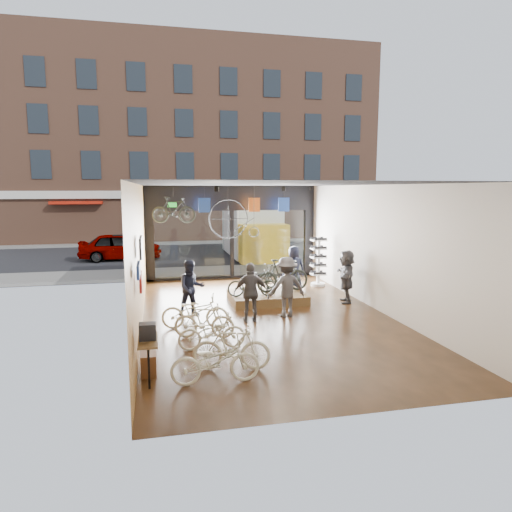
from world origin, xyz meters
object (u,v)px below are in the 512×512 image
object	(u,v)px
display_bike_left	(252,284)
customer_2	(251,292)
floor_bike_2	(212,332)
hung_bike	(174,210)
display_platform	(267,297)
floor_bike_0	(215,361)
box_truck	(255,232)
street_car	(121,246)
floor_bike_4	(195,312)
display_bike_right	(259,278)
sunglasses_rack	(318,261)
penny_farthing	(236,220)
customer_5	(346,276)
display_bike_mid	(283,275)
customer_1	(191,288)
floor_bike_1	(232,347)
customer_4	(294,268)
floor_bike_3	(204,321)
customer_3	(286,287)

from	to	relation	value
display_bike_left	customer_2	world-z (taller)	customer_2
floor_bike_2	hung_bike	distance (m)	7.07
floor_bike_2	display_bike_left	distance (m)	4.07
display_platform	floor_bike_0	bearing A→B (deg)	-112.51
hung_bike	box_truck	bearing A→B (deg)	-19.39
street_car	display_bike_left	xyz separation A→B (m)	(4.74, -10.71, 0.00)
floor_bike_4	display_bike_right	distance (m)	3.80
sunglasses_rack	penny_farthing	distance (m)	3.50
street_car	penny_farthing	bearing A→B (deg)	-146.76
display_bike_right	customer_5	xyz separation A→B (m)	(2.67, -1.11, 0.14)
display_bike_mid	penny_farthing	world-z (taller)	penny_farthing
display_bike_left	customer_1	size ratio (longest dim) A/B	0.95
hung_bike	street_car	bearing A→B (deg)	31.40
floor_bike_4	display_bike_mid	bearing A→B (deg)	-39.84
customer_2	hung_bike	distance (m)	5.40
floor_bike_1	customer_5	xyz separation A→B (m)	(4.58, 4.77, 0.38)
display_bike_mid	customer_5	size ratio (longest dim) A/B	1.06
customer_1	customer_4	distance (m)	4.62
display_bike_left	hung_bike	distance (m)	4.31
display_platform	customer_2	size ratio (longest dim) A/B	1.44
floor_bike_2	display_platform	xyz separation A→B (m)	(2.31, 4.06, -0.26)
street_car	hung_bike	xyz separation A→B (m)	(2.47, -7.80, 2.22)
sunglasses_rack	hung_bike	bearing A→B (deg)	-172.05
display_platform	customer_2	bearing A→B (deg)	-114.86
display_platform	customer_2	xyz separation A→B (m)	(-0.97, -2.09, 0.68)
penny_farthing	hung_bike	xyz separation A→B (m)	(-2.36, -0.42, 0.43)
display_bike_mid	customer_5	bearing A→B (deg)	-115.98
display_bike_left	customer_2	size ratio (longest dim) A/B	0.93
street_car	display_platform	size ratio (longest dim) A/B	1.73
floor_bike_0	floor_bike_3	xyz separation A→B (m)	(0.07, 2.71, 0.01)
box_truck	floor_bike_1	bearing A→B (deg)	-104.03
floor_bike_2	box_truck	bearing A→B (deg)	-16.71
customer_5	street_car	bearing A→B (deg)	-126.08
display_platform	customer_3	distance (m)	1.96
customer_5	display_bike_right	bearing A→B (deg)	-94.35
customer_5	sunglasses_rack	world-z (taller)	sunglasses_rack
floor_bike_0	display_bike_mid	world-z (taller)	display_bike_mid
floor_bike_3	sunglasses_rack	bearing A→B (deg)	-28.18
floor_bike_1	customer_2	xyz separation A→B (m)	(1.09, 3.28, 0.35)
customer_2	display_bike_right	bearing A→B (deg)	-102.88
street_car	customer_1	size ratio (longest dim) A/B	2.54
customer_1	hung_bike	xyz separation A→B (m)	(-0.31, 3.62, 2.11)
floor_bike_1	display_platform	distance (m)	5.76
display_bike_right	sunglasses_rack	bearing A→B (deg)	-83.33
customer_2	customer_4	bearing A→B (deg)	-119.22
display_platform	display_bike_right	world-z (taller)	display_bike_right
floor_bike_2	display_bike_left	world-z (taller)	display_bike_left
customer_4	sunglasses_rack	xyz separation A→B (m)	(1.17, 0.63, 0.12)
floor_bike_0	floor_bike_2	xyz separation A→B (m)	(0.16, 1.89, -0.04)
floor_bike_1	customer_5	distance (m)	6.62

